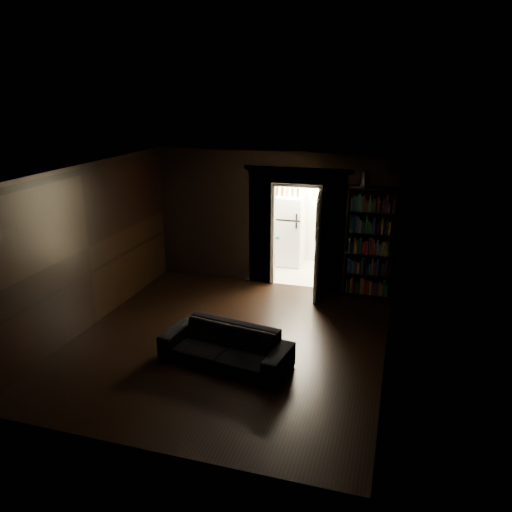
{
  "coord_description": "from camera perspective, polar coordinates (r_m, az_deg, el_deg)",
  "views": [
    {
      "loc": [
        2.53,
        -6.94,
        3.94
      ],
      "look_at": [
        0.2,
        0.9,
        1.21
      ],
      "focal_mm": 35.0,
      "sensor_mm": 36.0,
      "label": 1
    }
  ],
  "objects": [
    {
      "name": "ground",
      "position": [
        8.37,
        -3.12,
        -9.68
      ],
      "size": [
        5.5,
        5.5,
        0.0
      ],
      "primitive_type": "plane",
      "color": "black",
      "rests_on": "ground"
    },
    {
      "name": "room_walls",
      "position": [
        8.7,
        -1.01,
        3.39
      ],
      "size": [
        5.02,
        5.61,
        2.84
      ],
      "color": "black",
      "rests_on": "ground"
    },
    {
      "name": "kitchen_alcove",
      "position": [
        11.33,
        5.75,
        4.4
      ],
      "size": [
        2.2,
        1.8,
        2.6
      ],
      "color": "beige",
      "rests_on": "ground"
    },
    {
      "name": "sofa",
      "position": [
        7.57,
        -3.51,
        -9.64
      ],
      "size": [
        2.08,
        1.16,
        0.76
      ],
      "primitive_type": "imported",
      "rotation": [
        0.0,
        0.0,
        -0.16
      ],
      "color": "black",
      "rests_on": "ground"
    },
    {
      "name": "bookshelf",
      "position": [
        9.95,
        12.8,
        1.39
      ],
      "size": [
        0.91,
        0.36,
        2.2
      ],
      "primitive_type": "cube",
      "rotation": [
        0.0,
        0.0,
        -0.05
      ],
      "color": "black",
      "rests_on": "ground"
    },
    {
      "name": "refrigerator",
      "position": [
        11.72,
        3.65,
        2.98
      ],
      "size": [
        0.76,
        0.7,
        1.65
      ],
      "primitive_type": "cube",
      "rotation": [
        0.0,
        0.0,
        0.03
      ],
      "color": "white",
      "rests_on": "ground"
    },
    {
      "name": "door",
      "position": [
        9.81,
        6.97,
        1.01
      ],
      "size": [
        0.16,
        0.85,
        2.05
      ],
      "primitive_type": "cube",
      "rotation": [
        0.0,
        0.0,
        1.7
      ],
      "color": "white",
      "rests_on": "ground"
    },
    {
      "name": "figurine",
      "position": [
        9.75,
        12.16,
        8.61
      ],
      "size": [
        0.1,
        0.1,
        0.29
      ],
      "primitive_type": "cube",
      "rotation": [
        0.0,
        0.0,
        0.09
      ],
      "color": "silver",
      "rests_on": "bookshelf"
    },
    {
      "name": "bottles",
      "position": [
        11.41,
        3.62,
        7.52
      ],
      "size": [
        0.65,
        0.34,
        0.27
      ],
      "primitive_type": "cube",
      "rotation": [
        0.0,
        0.0,
        0.4
      ],
      "color": "black",
      "rests_on": "refrigerator"
    }
  ]
}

